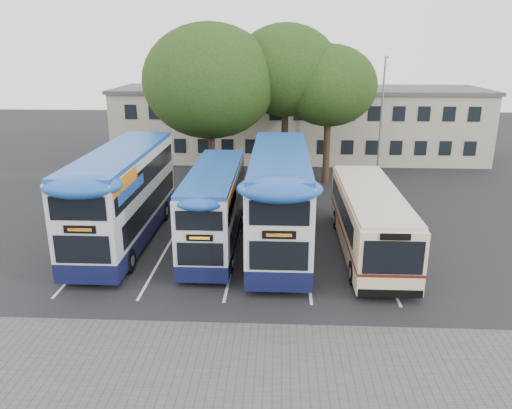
{
  "coord_description": "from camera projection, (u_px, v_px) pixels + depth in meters",
  "views": [
    {
      "loc": [
        -1.6,
        -18.15,
        9.84
      ],
      "look_at": [
        -2.72,
        5.0,
        2.38
      ],
      "focal_mm": 35.0,
      "sensor_mm": 36.0,
      "label": 1
    }
  ],
  "objects": [
    {
      "name": "bus_single",
      "position": [
        369.0,
        217.0,
        24.38
      ],
      "size": [
        2.71,
        10.65,
        3.18
      ],
      "color": "beige",
      "rests_on": "ground"
    },
    {
      "name": "bus_dd_right",
      "position": [
        280.0,
        195.0,
        24.9
      ],
      "size": [
        2.83,
        11.67,
        4.87
      ],
      "color": "#0F1339",
      "rests_on": "ground"
    },
    {
      "name": "tree_right",
      "position": [
        329.0,
        86.0,
        35.17
      ],
      "size": [
        6.72,
        6.72,
        9.92
      ],
      "color": "black",
      "rests_on": "ground"
    },
    {
      "name": "bus_dd_left",
      "position": [
        124.0,
        192.0,
        25.49
      ],
      "size": [
        2.8,
        11.53,
        4.81
      ],
      "color": "#0F1339",
      "rests_on": "ground"
    },
    {
      "name": "depot_building",
      "position": [
        298.0,
        122.0,
        44.89
      ],
      "size": [
        32.4,
        8.4,
        6.2
      ],
      "color": "#AB9E8A",
      "rests_on": "ground"
    },
    {
      "name": "tree_mid",
      "position": [
        286.0,
        71.0,
        35.53
      ],
      "size": [
        7.65,
        7.65,
        11.34
      ],
      "color": "black",
      "rests_on": "ground"
    },
    {
      "name": "paving_strip",
      "position": [
        264.0,
        375.0,
        15.53
      ],
      "size": [
        40.0,
        6.0,
        0.01
      ],
      "primitive_type": "cube",
      "color": "#595654",
      "rests_on": "ground"
    },
    {
      "name": "ground",
      "position": [
        317.0,
        299.0,
        20.2
      ],
      "size": [
        120.0,
        120.0,
        0.0
      ],
      "primitive_type": "plane",
      "color": "black",
      "rests_on": "ground"
    },
    {
      "name": "tree_left",
      "position": [
        210.0,
        81.0,
        34.28
      ],
      "size": [
        9.22,
        9.22,
        11.34
      ],
      "color": "black",
      "rests_on": "ground"
    },
    {
      "name": "lamp_post",
      "position": [
        382.0,
        111.0,
        37.35
      ],
      "size": [
        0.25,
        1.05,
        9.06
      ],
      "color": "gray",
      "rests_on": "ground"
    },
    {
      "name": "bus_dd_mid",
      "position": [
        215.0,
        204.0,
        24.95
      ],
      "size": [
        2.34,
        9.67,
        4.03
      ],
      "color": "#0F1339",
      "rests_on": "ground"
    },
    {
      "name": "bay_lines",
      "position": [
        236.0,
        249.0,
        25.12
      ],
      "size": [
        14.12,
        11.0,
        0.01
      ],
      "color": "silver",
      "rests_on": "ground"
    }
  ]
}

